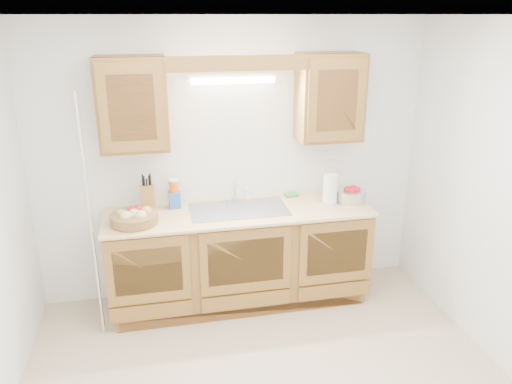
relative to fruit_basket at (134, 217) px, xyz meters
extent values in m
plane|color=white|center=(0.88, -1.09, 1.55)|extent=(3.50, 3.50, 0.00)
cube|color=white|center=(0.88, 0.41, 0.30)|extent=(3.50, 0.02, 2.50)
cube|color=olive|center=(0.88, 0.11, -0.51)|extent=(2.20, 0.60, 0.86)
cube|color=#E0BA76|center=(0.88, 0.09, -0.07)|extent=(2.30, 0.63, 0.04)
cube|color=olive|center=(0.05, 0.24, 0.87)|extent=(0.55, 0.33, 0.75)
cube|color=olive|center=(1.71, 0.24, 0.87)|extent=(0.55, 0.33, 0.75)
cube|color=olive|center=(0.88, 0.10, 1.19)|extent=(2.20, 0.05, 0.12)
cylinder|color=white|center=(0.88, 0.31, 1.03)|extent=(0.70, 0.05, 0.05)
cube|color=white|center=(0.88, 0.34, 1.06)|extent=(0.76, 0.06, 0.05)
cube|color=#9E9EA3|center=(0.88, 0.11, -0.05)|extent=(0.84, 0.46, 0.01)
cube|color=#9E9EA3|center=(0.67, 0.11, -0.13)|extent=(0.39, 0.40, 0.16)
cube|color=#9E9EA3|center=(1.09, 0.11, -0.13)|extent=(0.39, 0.40, 0.16)
cylinder|color=silver|center=(0.88, 0.31, -0.03)|extent=(0.06, 0.06, 0.04)
cylinder|color=silver|center=(0.88, 0.31, 0.05)|extent=(0.02, 0.02, 0.16)
cylinder|color=silver|center=(0.88, 0.26, 0.14)|extent=(0.02, 0.12, 0.02)
cylinder|color=white|center=(1.00, 0.31, 0.01)|extent=(0.03, 0.03, 0.12)
cylinder|color=silver|center=(-0.32, -0.16, 0.05)|extent=(0.03, 0.03, 2.00)
cube|color=white|center=(1.83, 0.40, 0.20)|extent=(0.08, 0.01, 0.12)
cylinder|color=brown|center=(0.00, 0.00, -0.01)|extent=(0.49, 0.49, 0.08)
sphere|color=#D8C67F|center=(-0.06, -0.05, 0.02)|extent=(0.10, 0.10, 0.10)
sphere|color=#D8C67F|center=(0.05, -0.06, 0.02)|extent=(0.10, 0.10, 0.10)
sphere|color=tan|center=(0.10, 0.04, 0.02)|extent=(0.09, 0.09, 0.09)
sphere|color=red|center=(-0.02, 0.06, 0.02)|extent=(0.09, 0.09, 0.09)
sphere|color=#72A53F|center=(-0.11, 0.03, 0.02)|extent=(0.09, 0.09, 0.09)
sphere|color=#D8C67F|center=(0.00, -0.01, 0.02)|extent=(0.09, 0.09, 0.09)
sphere|color=red|center=(0.03, 0.09, 0.02)|extent=(0.08, 0.08, 0.08)
cube|color=olive|center=(0.11, 0.23, 0.06)|extent=(0.12, 0.19, 0.26)
cylinder|color=black|center=(0.08, 0.21, 0.20)|extent=(0.01, 0.04, 0.10)
cylinder|color=black|center=(0.11, 0.21, 0.20)|extent=(0.01, 0.04, 0.10)
cylinder|color=black|center=(0.15, 0.21, 0.21)|extent=(0.01, 0.04, 0.10)
cylinder|color=black|center=(0.09, 0.25, 0.21)|extent=(0.01, 0.04, 0.10)
cylinder|color=black|center=(0.14, 0.25, 0.22)|extent=(0.01, 0.04, 0.10)
cylinder|color=black|center=(0.08, 0.28, 0.22)|extent=(0.01, 0.04, 0.10)
cylinder|color=black|center=(0.15, 0.28, 0.22)|extent=(0.01, 0.04, 0.10)
cylinder|color=orange|center=(0.34, 0.30, 0.07)|extent=(0.08, 0.08, 0.24)
cylinder|color=white|center=(0.34, 0.30, 0.19)|extent=(0.08, 0.08, 0.01)
imported|color=blue|center=(0.34, 0.28, 0.05)|extent=(0.10, 0.11, 0.22)
cube|color=#CC333F|center=(1.42, 0.35, -0.05)|extent=(0.13, 0.10, 0.01)
cube|color=green|center=(1.42, 0.35, -0.04)|extent=(0.13, 0.10, 0.02)
cylinder|color=silver|center=(1.71, 0.10, -0.05)|extent=(0.15, 0.15, 0.01)
cylinder|color=silver|center=(1.71, 0.10, 0.10)|extent=(0.02, 0.02, 0.31)
cylinder|color=white|center=(1.71, 0.10, 0.09)|extent=(0.14, 0.14, 0.26)
sphere|color=silver|center=(1.71, 0.10, 0.25)|extent=(0.02, 0.02, 0.02)
cylinder|color=silver|center=(1.91, 0.11, 0.00)|extent=(0.36, 0.36, 0.11)
sphere|color=red|center=(1.88, 0.11, 0.05)|extent=(0.07, 0.07, 0.07)
sphere|color=red|center=(1.94, 0.13, 0.05)|extent=(0.07, 0.07, 0.07)
sphere|color=red|center=(1.91, 0.08, 0.05)|extent=(0.07, 0.07, 0.07)
sphere|color=red|center=(1.95, 0.09, 0.05)|extent=(0.07, 0.07, 0.07)
camera|label=1|loc=(0.19, -3.86, 1.55)|focal=35.00mm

